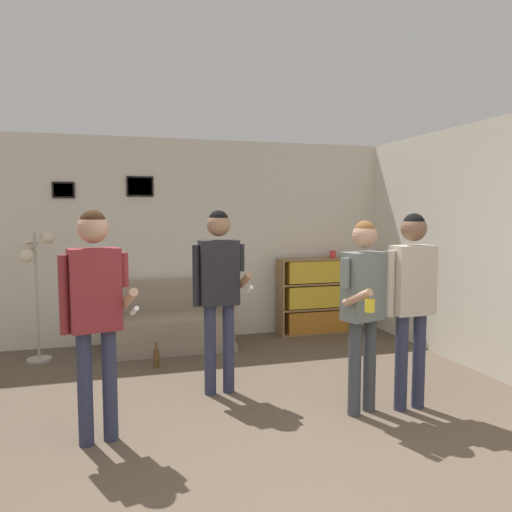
{
  "coord_description": "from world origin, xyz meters",
  "views": [
    {
      "loc": [
        -1.22,
        -2.52,
        1.74
      ],
      "look_at": [
        0.13,
        2.09,
        1.31
      ],
      "focal_mm": 35.0,
      "sensor_mm": 36.0,
      "label": 1
    }
  ],
  "objects": [
    {
      "name": "person_spectator_near_bookshelf",
      "position": [
        1.28,
        1.2,
        1.06
      ],
      "size": [
        0.5,
        0.22,
        1.72
      ],
      "color": "#2D334C",
      "rests_on": "ground_plane"
    },
    {
      "name": "ground_plane",
      "position": [
        0.0,
        0.0,
        0.0
      ],
      "size": [
        20.0,
        20.0,
        0.0
      ],
      "primitive_type": "plane",
      "color": "brown"
    },
    {
      "name": "bottle_on_floor",
      "position": [
        -0.76,
        3.03,
        0.11
      ],
      "size": [
        0.07,
        0.07,
        0.28
      ],
      "color": "brown",
      "rests_on": "ground_plane"
    },
    {
      "name": "wall_back",
      "position": [
        -0.0,
        4.22,
        1.35
      ],
      "size": [
        7.57,
        0.08,
        2.7
      ],
      "color": "silver",
      "rests_on": "ground_plane"
    },
    {
      "name": "person_player_foreground_left",
      "position": [
        -1.34,
        1.29,
        1.09
      ],
      "size": [
        0.55,
        0.44,
        1.75
      ],
      "color": "#2D334C",
      "rests_on": "ground_plane"
    },
    {
      "name": "couch",
      "position": [
        -0.52,
        3.8,
        0.28
      ],
      "size": [
        1.56,
        0.8,
        0.83
      ],
      "color": "gray",
      "rests_on": "ground_plane"
    },
    {
      "name": "bookshelf",
      "position": [
        1.58,
        4.0,
        0.53
      ],
      "size": [
        1.1,
        0.3,
        1.07
      ],
      "color": "olive",
      "rests_on": "ground_plane"
    },
    {
      "name": "wall_right",
      "position": [
        2.62,
        2.09,
        1.35
      ],
      "size": [
        0.06,
        6.59,
        2.7
      ],
      "color": "silver",
      "rests_on": "ground_plane"
    },
    {
      "name": "floor_lamp",
      "position": [
        -2.05,
        3.64,
        1.08
      ],
      "size": [
        0.36,
        0.4,
        1.52
      ],
      "color": "#ADA89E",
      "rests_on": "ground_plane"
    },
    {
      "name": "drinking_cup",
      "position": [
        1.83,
        4.0,
        1.13
      ],
      "size": [
        0.09,
        0.09,
        0.1
      ],
      "color": "red",
      "rests_on": "bookshelf"
    },
    {
      "name": "person_player_foreground_center",
      "position": [
        -0.25,
        2.04,
        1.08
      ],
      "size": [
        0.5,
        0.46,
        1.75
      ],
      "color": "#2D334C",
      "rests_on": "ground_plane"
    },
    {
      "name": "person_watcher_holding_cup",
      "position": [
        0.83,
        1.23,
        1.02
      ],
      "size": [
        0.48,
        0.51,
        1.66
      ],
      "color": "#3D4247",
      "rests_on": "ground_plane"
    }
  ]
}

